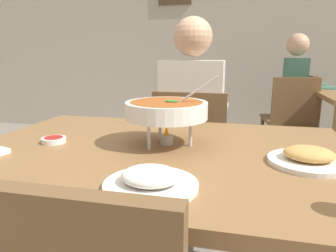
# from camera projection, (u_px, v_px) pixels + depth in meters

# --- Properties ---
(cafe_rear_partition) EXTENTS (10.00, 0.10, 3.00)m
(cafe_rear_partition) POSITION_uv_depth(u_px,v_px,m) (222.00, 23.00, 4.06)
(cafe_rear_partition) COLOR #BCB2A3
(cafe_rear_partition) RESTS_ON ground_plane
(dining_table_main) EXTENTS (1.37, 0.97, 0.77)m
(dining_table_main) POSITION_uv_depth(u_px,v_px,m) (159.00, 176.00, 1.13)
(dining_table_main) COLOR brown
(dining_table_main) RESTS_ON ground_plane
(chair_diner_main) EXTENTS (0.44, 0.44, 0.90)m
(chair_diner_main) POSITION_uv_depth(u_px,v_px,m) (191.00, 154.00, 1.89)
(chair_diner_main) COLOR brown
(chair_diner_main) RESTS_ON ground_plane
(diner_main) EXTENTS (0.40, 0.45, 1.31)m
(diner_main) POSITION_uv_depth(u_px,v_px,m) (193.00, 115.00, 1.87)
(diner_main) COLOR #2D2D38
(diner_main) RESTS_ON ground_plane
(curry_bowl) EXTENTS (0.33, 0.30, 0.26)m
(curry_bowl) POSITION_uv_depth(u_px,v_px,m) (167.00, 110.00, 1.13)
(curry_bowl) COLOR silver
(curry_bowl) RESTS_ON dining_table_main
(rice_plate) EXTENTS (0.24, 0.24, 0.06)m
(rice_plate) POSITION_uv_depth(u_px,v_px,m) (151.00, 181.00, 0.78)
(rice_plate) COLOR white
(rice_plate) RESTS_ON dining_table_main
(appetizer_plate) EXTENTS (0.24, 0.24, 0.06)m
(appetizer_plate) POSITION_uv_depth(u_px,v_px,m) (308.00, 158.00, 0.95)
(appetizer_plate) COLOR white
(appetizer_plate) RESTS_ON dining_table_main
(sauce_dish) EXTENTS (0.09, 0.09, 0.02)m
(sauce_dish) POSITION_uv_depth(u_px,v_px,m) (54.00, 140.00, 1.18)
(sauce_dish) COLOR white
(sauce_dish) RESTS_ON dining_table_main
(chair_bg_left) EXTENTS (0.49, 0.49, 0.90)m
(chair_bg_left) POSITION_uv_depth(u_px,v_px,m) (295.00, 112.00, 3.26)
(chair_bg_left) COLOR brown
(chair_bg_left) RESTS_ON ground_plane
(chair_bg_right) EXTENTS (0.49, 0.49, 0.90)m
(chair_bg_right) POSITION_uv_depth(u_px,v_px,m) (297.00, 122.00, 2.80)
(chair_bg_right) COLOR brown
(chair_bg_right) RESTS_ON ground_plane
(patron_bg_left) EXTENTS (0.45, 0.40, 1.31)m
(patron_bg_left) POSITION_uv_depth(u_px,v_px,m) (298.00, 90.00, 3.21)
(patron_bg_left) COLOR #2D2D38
(patron_bg_left) RESTS_ON ground_plane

